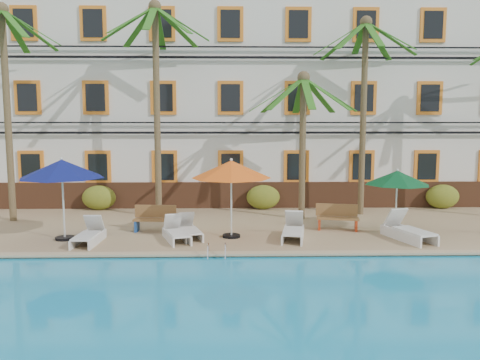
{
  "coord_description": "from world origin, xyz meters",
  "views": [
    {
      "loc": [
        -1.54,
        -14.24,
        4.0
      ],
      "look_at": [
        -1.16,
        3.0,
        2.0
      ],
      "focal_mm": 35.0,
      "sensor_mm": 36.0,
      "label": 1
    }
  ],
  "objects_px": {
    "umbrella_green": "(397,178)",
    "bench_right": "(338,217)",
    "palm_a": "(6,84)",
    "umbrella_red": "(231,170)",
    "lounger_e": "(408,230)",
    "umbrella_blue": "(62,169)",
    "pool_ladder": "(217,256)",
    "bench_left": "(155,218)",
    "lounger_a": "(89,235)",
    "lounger_d": "(293,230)",
    "palm_d": "(364,89)",
    "lounger_b": "(176,232)",
    "lounger_c": "(189,230)",
    "palm_b": "(156,82)",
    "palm_c": "(303,123)"
  },
  "relations": [
    {
      "from": "umbrella_green",
      "to": "bench_right",
      "type": "relative_size",
      "value": 1.45
    },
    {
      "from": "palm_a",
      "to": "bench_right",
      "type": "distance_m",
      "value": 13.59
    },
    {
      "from": "umbrella_red",
      "to": "lounger_e",
      "type": "bearing_deg",
      "value": -4.7
    },
    {
      "from": "umbrella_blue",
      "to": "bench_right",
      "type": "relative_size",
      "value": 1.75
    },
    {
      "from": "umbrella_red",
      "to": "pool_ladder",
      "type": "xyz_separation_m",
      "value": [
        -0.43,
        -2.27,
        -2.29
      ]
    },
    {
      "from": "bench_left",
      "to": "palm_a",
      "type": "bearing_deg",
      "value": 161.37
    },
    {
      "from": "umbrella_blue",
      "to": "lounger_a",
      "type": "distance_m",
      "value": 2.34
    },
    {
      "from": "lounger_e",
      "to": "lounger_d",
      "type": "bearing_deg",
      "value": 177.06
    },
    {
      "from": "palm_d",
      "to": "lounger_b",
      "type": "bearing_deg",
      "value": -148.51
    },
    {
      "from": "umbrella_blue",
      "to": "lounger_a",
      "type": "relative_size",
      "value": 1.52
    },
    {
      "from": "lounger_c",
      "to": "lounger_e",
      "type": "height_order",
      "value": "lounger_e"
    },
    {
      "from": "palm_b",
      "to": "lounger_d",
      "type": "height_order",
      "value": "palm_b"
    },
    {
      "from": "lounger_c",
      "to": "bench_left",
      "type": "relative_size",
      "value": 1.17
    },
    {
      "from": "lounger_b",
      "to": "bench_left",
      "type": "height_order",
      "value": "bench_left"
    },
    {
      "from": "umbrella_blue",
      "to": "bench_left",
      "type": "distance_m",
      "value": 3.58
    },
    {
      "from": "palm_a",
      "to": "palm_b",
      "type": "xyz_separation_m",
      "value": [
        5.69,
        0.62,
        0.16
      ]
    },
    {
      "from": "lounger_c",
      "to": "bench_left",
      "type": "bearing_deg",
      "value": 142.68
    },
    {
      "from": "palm_c",
      "to": "lounger_b",
      "type": "relative_size",
      "value": 3.17
    },
    {
      "from": "palm_c",
      "to": "bench_right",
      "type": "height_order",
      "value": "palm_c"
    },
    {
      "from": "lounger_c",
      "to": "lounger_a",
      "type": "bearing_deg",
      "value": -167.25
    },
    {
      "from": "palm_c",
      "to": "lounger_a",
      "type": "relative_size",
      "value": 3.26
    },
    {
      "from": "palm_d",
      "to": "umbrella_blue",
      "type": "xyz_separation_m",
      "value": [
        -11.07,
        -4.29,
        -2.92
      ]
    },
    {
      "from": "palm_c",
      "to": "bench_left",
      "type": "bearing_deg",
      "value": -158.96
    },
    {
      "from": "lounger_a",
      "to": "palm_d",
      "type": "bearing_deg",
      "value": 25.41
    },
    {
      "from": "lounger_e",
      "to": "palm_b",
      "type": "bearing_deg",
      "value": 155.19
    },
    {
      "from": "lounger_d",
      "to": "bench_right",
      "type": "distance_m",
      "value": 2.26
    },
    {
      "from": "lounger_b",
      "to": "lounger_d",
      "type": "relative_size",
      "value": 0.94
    },
    {
      "from": "palm_c",
      "to": "pool_ladder",
      "type": "xyz_separation_m",
      "value": [
        -3.29,
        -5.38,
        -3.88
      ]
    },
    {
      "from": "lounger_a",
      "to": "lounger_d",
      "type": "height_order",
      "value": "lounger_d"
    },
    {
      "from": "palm_a",
      "to": "lounger_d",
      "type": "relative_size",
      "value": 4.28
    },
    {
      "from": "umbrella_red",
      "to": "bench_right",
      "type": "height_order",
      "value": "umbrella_red"
    },
    {
      "from": "palm_b",
      "to": "palm_c",
      "type": "bearing_deg",
      "value": -4.75
    },
    {
      "from": "umbrella_blue",
      "to": "pool_ladder",
      "type": "distance_m",
      "value": 5.98
    },
    {
      "from": "palm_c",
      "to": "lounger_d",
      "type": "height_order",
      "value": "palm_c"
    },
    {
      "from": "palm_b",
      "to": "lounger_c",
      "type": "xyz_separation_m",
      "value": [
        1.56,
        -3.61,
        -5.26
      ]
    },
    {
      "from": "bench_left",
      "to": "bench_right",
      "type": "relative_size",
      "value": 0.98
    },
    {
      "from": "palm_d",
      "to": "lounger_b",
      "type": "distance_m",
      "value": 9.96
    },
    {
      "from": "lounger_d",
      "to": "lounger_c",
      "type": "bearing_deg",
      "value": 175.56
    },
    {
      "from": "palm_a",
      "to": "palm_c",
      "type": "height_order",
      "value": "palm_a"
    },
    {
      "from": "palm_a",
      "to": "umbrella_green",
      "type": "bearing_deg",
      "value": -9.05
    },
    {
      "from": "palm_c",
      "to": "palm_d",
      "type": "distance_m",
      "value": 3.17
    },
    {
      "from": "umbrella_red",
      "to": "lounger_e",
      "type": "height_order",
      "value": "umbrella_red"
    },
    {
      "from": "bench_left",
      "to": "lounger_a",
      "type": "bearing_deg",
      "value": -137.71
    },
    {
      "from": "lounger_c",
      "to": "pool_ladder",
      "type": "bearing_deg",
      "value": -66.13
    },
    {
      "from": "palm_a",
      "to": "bench_left",
      "type": "relative_size",
      "value": 5.48
    },
    {
      "from": "lounger_d",
      "to": "bench_right",
      "type": "relative_size",
      "value": 1.26
    },
    {
      "from": "palm_b",
      "to": "umbrella_red",
      "type": "height_order",
      "value": "palm_b"
    },
    {
      "from": "umbrella_blue",
      "to": "pool_ladder",
      "type": "height_order",
      "value": "umbrella_blue"
    },
    {
      "from": "lounger_a",
      "to": "umbrella_red",
      "type": "bearing_deg",
      "value": 9.03
    },
    {
      "from": "palm_a",
      "to": "lounger_b",
      "type": "xyz_separation_m",
      "value": [
        6.86,
        -3.4,
        -5.09
      ]
    }
  ]
}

